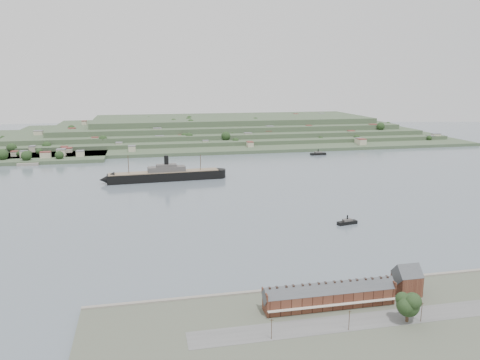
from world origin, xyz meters
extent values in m
plane|color=slate|center=(0.00, 0.00, 0.00)|extent=(1400.00, 1400.00, 0.00)
cube|color=#4C5142|center=(0.00, -188.00, 1.00)|extent=(220.00, 80.00, 2.00)
cube|color=gray|center=(0.00, -149.00, 1.30)|extent=(220.00, 2.00, 2.60)
cube|color=#595959|center=(0.00, -182.00, 2.05)|extent=(140.00, 12.00, 0.10)
cube|color=#4F281C|center=(-10.00, -168.00, 5.50)|extent=(55.00, 8.00, 7.00)
cube|color=#3D4045|center=(-10.00, -168.00, 9.00)|extent=(55.60, 8.15, 8.15)
cube|color=beige|center=(-10.00, -172.80, 5.00)|extent=(55.00, 1.60, 0.25)
cube|color=#4F281C|center=(-37.50, -168.00, 10.00)|extent=(0.50, 8.40, 3.00)
cube|color=#4F281C|center=(17.50, -168.00, 10.00)|extent=(0.50, 8.40, 3.00)
cube|color=black|center=(-32.00, -168.00, 11.40)|extent=(0.90, 1.40, 3.20)
cube|color=black|center=(-26.50, -168.00, 11.40)|extent=(0.90, 1.40, 3.20)
cube|color=black|center=(-12.75, -168.00, 11.40)|extent=(0.90, 1.40, 3.20)
cube|color=black|center=(-7.25, -168.00, 11.40)|extent=(0.90, 1.40, 3.20)
cube|color=black|center=(6.50, -168.00, 11.40)|extent=(0.90, 1.40, 3.20)
cube|color=black|center=(12.00, -168.00, 11.40)|extent=(0.90, 1.40, 3.20)
cube|color=#4F281C|center=(27.50, -164.00, 6.50)|extent=(10.00, 10.00, 9.00)
cube|color=#3D4045|center=(27.50, -164.00, 11.00)|extent=(10.40, 10.18, 10.18)
cube|color=#3C5136|center=(0.00, 360.00, 2.00)|extent=(760.00, 260.00, 4.00)
cube|color=#3C5136|center=(20.00, 385.00, 6.50)|extent=(680.00, 220.00, 5.00)
cube|color=#3C5136|center=(35.00, 400.00, 12.00)|extent=(600.00, 200.00, 6.00)
cube|color=#3C5136|center=(50.00, 415.00, 18.50)|extent=(520.00, 180.00, 7.00)
cube|color=#3C5136|center=(65.00, 430.00, 26.00)|extent=(440.00, 160.00, 8.00)
cube|color=#3C5136|center=(-200.00, 250.00, 2.00)|extent=(150.00, 90.00, 4.00)
cube|color=gray|center=(-205.00, 208.00, 1.40)|extent=(22.00, 14.00, 2.80)
cube|color=black|center=(-63.36, 97.03, 4.01)|extent=(103.74, 20.01, 8.02)
cone|color=black|center=(-114.81, 93.88, 4.01)|extent=(14.56, 14.56, 13.75)
cylinder|color=black|center=(-11.91, 100.17, 4.01)|extent=(13.75, 13.75, 8.02)
cube|color=#7C6A52|center=(-63.36, 97.03, 8.36)|extent=(101.38, 18.73, 0.69)
cube|color=#4A4745|center=(-61.07, 97.17, 10.88)|extent=(34.93, 12.39, 4.58)
cube|color=#4A4745|center=(-61.07, 97.17, 13.97)|extent=(18.78, 9.12, 2.86)
cylinder|color=black|center=(-61.07, 97.17, 18.33)|extent=(4.12, 4.12, 10.31)
cylinder|color=#402D1D|center=(-95.37, 95.07, 16.04)|extent=(0.57, 0.57, 18.33)
cylinder|color=#402D1D|center=(-29.06, 99.12, 14.89)|extent=(0.57, 0.57, 16.04)
cube|color=black|center=(46.95, -61.56, 1.11)|extent=(14.32, 6.10, 2.22)
cube|color=#4A4745|center=(46.95, -61.56, 2.78)|extent=(6.67, 4.02, 1.67)
cylinder|color=black|center=(46.95, -61.56, 4.63)|extent=(0.93, 0.93, 3.24)
cube|color=black|center=(130.39, 204.85, 1.31)|extent=(19.63, 5.64, 2.61)
cube|color=#4A4745|center=(130.39, 204.85, 3.26)|extent=(8.85, 4.44, 1.96)
cylinder|color=black|center=(130.39, 204.85, 5.44)|extent=(1.09, 1.09, 3.81)
cylinder|color=#402D1D|center=(14.72, -185.90, 4.45)|extent=(1.17, 1.17, 4.89)
sphere|color=black|center=(14.72, -185.90, 8.85)|extent=(8.80, 8.80, 8.80)
sphere|color=black|center=(17.16, -184.92, 9.82)|extent=(6.85, 6.85, 6.85)
sphere|color=black|center=(12.76, -187.37, 9.34)|extent=(6.26, 6.26, 6.26)
sphere|color=black|center=(15.21, -188.05, 11.29)|extent=(5.87, 5.87, 5.87)
camera|label=1|loc=(-82.74, -333.71, 94.78)|focal=35.00mm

